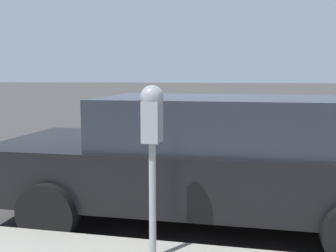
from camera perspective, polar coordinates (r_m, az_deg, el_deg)
The scene contains 3 objects.
ground_plane at distance 6.00m, azimuth 2.19°, elevation -9.51°, with size 220.00×220.00×0.00m, color #3D3A3A.
parking_meter at distance 3.23m, azimuth -2.31°, elevation -0.27°, with size 0.21×0.19×1.48m.
car_black at distance 4.68m, azimuth 5.75°, elevation -4.37°, with size 2.20×4.85×1.49m.
Camera 1 is at (-5.66, -0.99, 1.72)m, focal length 42.00 mm.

